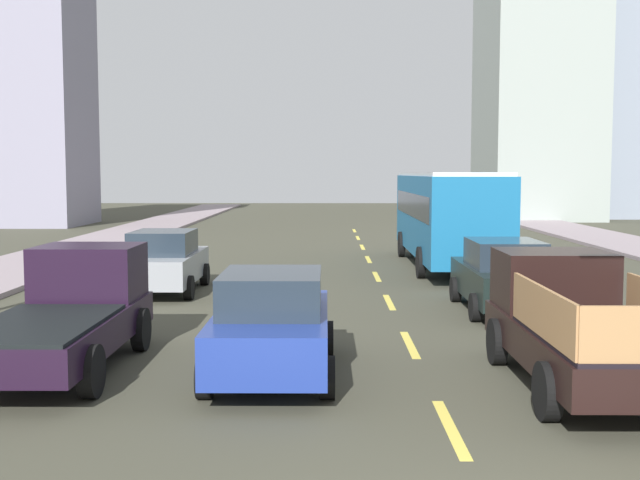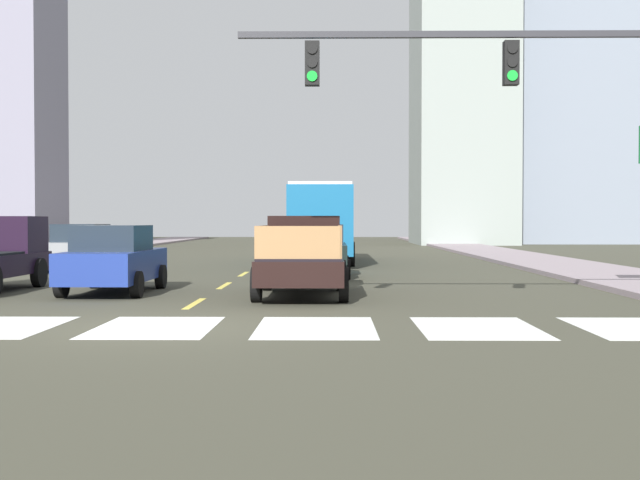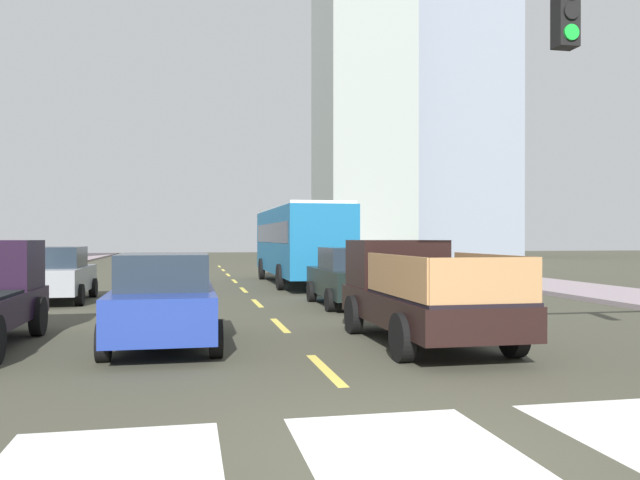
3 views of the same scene
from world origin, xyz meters
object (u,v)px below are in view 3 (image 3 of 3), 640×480
object	(u,v)px
pickup_stakebed	(417,293)
sedan_mid	(351,277)
city_bus	(299,239)
sedan_far	(164,300)
sedan_near_left	(56,274)

from	to	relation	value
pickup_stakebed	sedan_mid	size ratio (longest dim) A/B	1.18
pickup_stakebed	sedan_mid	xyz separation A→B (m)	(0.29, 6.38, -0.08)
city_bus	sedan_mid	distance (m)	9.00
city_bus	sedan_mid	world-z (taller)	city_bus
sedan_mid	sedan_far	xyz separation A→B (m)	(-5.11, -6.06, 0.00)
pickup_stakebed	sedan_mid	bearing A→B (deg)	86.44
city_bus	sedan_mid	size ratio (longest dim) A/B	2.45
pickup_stakebed	sedan_near_left	world-z (taller)	pickup_stakebed
city_bus	sedan_near_left	distance (m)	10.60
sedan_mid	city_bus	bearing A→B (deg)	91.78
city_bus	sedan_near_left	bearing A→B (deg)	-146.78
pickup_stakebed	sedan_far	xyz separation A→B (m)	(-4.82, 0.32, -0.08)
sedan_mid	sedan_near_left	size ratio (longest dim) A/B	1.00
pickup_stakebed	sedan_far	bearing A→B (deg)	175.27
city_bus	sedan_far	size ratio (longest dim) A/B	2.45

